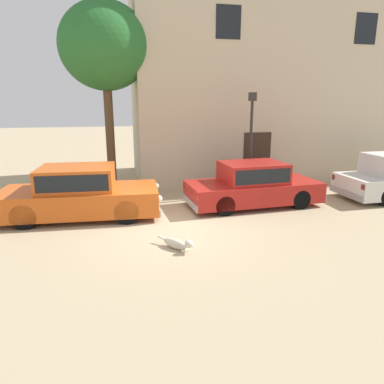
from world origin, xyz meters
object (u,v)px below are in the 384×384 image
at_px(parked_sedan_nearest, 79,192).
at_px(acacia_tree_left, 105,48).
at_px(street_lamp, 251,130).
at_px(parked_sedan_second, 253,184).
at_px(stray_dog_spotted, 178,244).

relative_size(parked_sedan_nearest, acacia_tree_left, 0.70).
bearing_deg(acacia_tree_left, street_lamp, -20.25).
bearing_deg(parked_sedan_nearest, street_lamp, 17.06).
relative_size(parked_sedan_second, stray_dog_spotted, 4.91).
distance_m(stray_dog_spotted, acacia_tree_left, 7.92).
xyz_separation_m(parked_sedan_second, stray_dog_spotted, (-2.93, -2.94, -0.55)).
distance_m(parked_sedan_nearest, stray_dog_spotted, 3.76).
bearing_deg(stray_dog_spotted, acacia_tree_left, 154.84).
height_order(parked_sedan_nearest, stray_dog_spotted, parked_sedan_nearest).
bearing_deg(stray_dog_spotted, street_lamp, 103.37).
height_order(parked_sedan_second, stray_dog_spotted, parked_sedan_second).
height_order(stray_dog_spotted, street_lamp, street_lamp).
height_order(parked_sedan_second, acacia_tree_left, acacia_tree_left).
xyz_separation_m(parked_sedan_nearest, parked_sedan_second, (5.29, 0.07, -0.04)).
relative_size(parked_sedan_nearest, street_lamp, 1.31).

